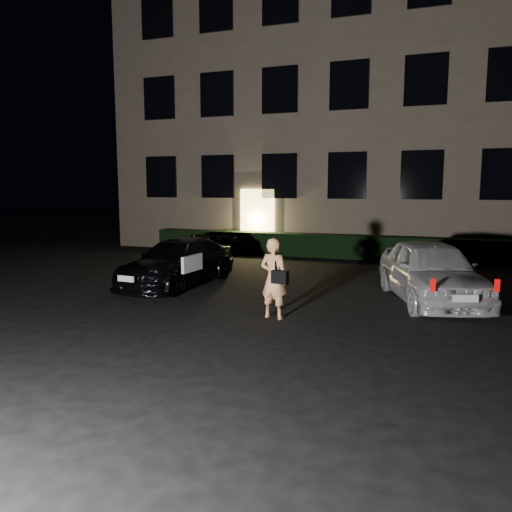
% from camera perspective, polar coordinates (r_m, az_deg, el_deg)
% --- Properties ---
extents(ground, '(80.00, 80.00, 0.00)m').
position_cam_1_polar(ground, '(8.66, -2.83, -9.47)').
color(ground, black).
rests_on(ground, ground).
extents(building, '(20.00, 8.11, 12.00)m').
position_cam_1_polar(building, '(23.08, 12.33, 16.23)').
color(building, brown).
rests_on(building, ground).
extents(hedge, '(15.00, 0.70, 0.85)m').
position_cam_1_polar(hedge, '(18.52, 9.92, 1.08)').
color(hedge, black).
rests_on(hedge, ground).
extents(sedan, '(1.98, 4.30, 1.20)m').
position_cam_1_polar(sedan, '(13.36, -8.90, -0.73)').
color(sedan, black).
rests_on(sedan, ground).
extents(hatch, '(2.89, 4.46, 1.41)m').
position_cam_1_polar(hatch, '(11.90, 19.36, -1.63)').
color(hatch, silver).
rests_on(hatch, ground).
extents(man, '(0.67, 0.49, 1.60)m').
position_cam_1_polar(man, '(9.81, 2.06, -2.54)').
color(man, '#FFB06F').
rests_on(man, ground).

